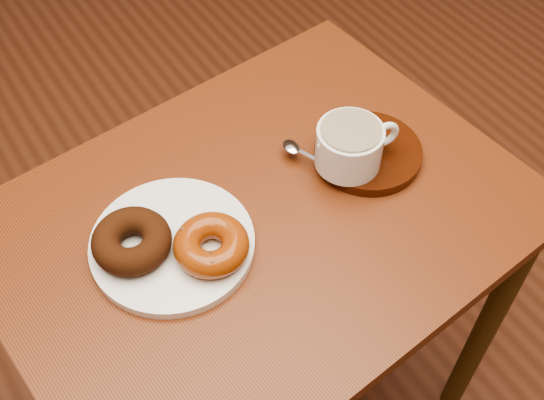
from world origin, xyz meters
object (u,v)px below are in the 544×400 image
cafe_table (261,259)px  saucer (368,153)px  coffee_cup (350,146)px  donut_plate (172,244)px

cafe_table → saucer: (0.20, 0.01, 0.12)m
coffee_cup → cafe_table: bearing=-168.1°
donut_plate → cafe_table: bearing=-8.1°
donut_plate → saucer: size_ratio=1.38×
donut_plate → coffee_cup: 0.29m
cafe_table → saucer: 0.23m
cafe_table → saucer: saucer is taller
cafe_table → donut_plate: donut_plate is taller
donut_plate → coffee_cup: bearing=-3.4°
saucer → coffee_cup: coffee_cup is taller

